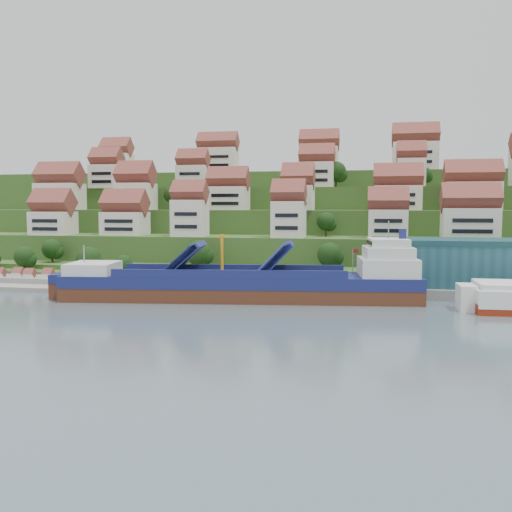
# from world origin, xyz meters

# --- Properties ---
(ground) EXTENTS (300.00, 300.00, 0.00)m
(ground) POSITION_xyz_m (0.00, 0.00, 0.00)
(ground) COLOR slate
(ground) RESTS_ON ground
(quay) EXTENTS (180.00, 14.00, 2.20)m
(quay) POSITION_xyz_m (20.00, 15.00, 1.10)
(quay) COLOR gray
(quay) RESTS_ON ground
(pebble_beach) EXTENTS (45.00, 20.00, 1.00)m
(pebble_beach) POSITION_xyz_m (-58.00, 12.00, 0.50)
(pebble_beach) COLOR gray
(pebble_beach) RESTS_ON ground
(hillside) EXTENTS (260.00, 128.00, 31.00)m
(hillside) POSITION_xyz_m (0.00, 103.55, 10.66)
(hillside) COLOR #2D4C1E
(hillside) RESTS_ON ground
(hillside_village) EXTENTS (160.76, 63.84, 29.21)m
(hillside_village) POSITION_xyz_m (2.04, 60.81, 24.47)
(hillside_village) COLOR silver
(hillside_village) RESTS_ON ground
(hillside_trees) EXTENTS (145.04, 62.42, 30.80)m
(hillside_trees) POSITION_xyz_m (-17.04, 41.82, 15.15)
(hillside_trees) COLOR #193913
(hillside_trees) RESTS_ON ground
(flagpole) EXTENTS (1.28, 0.16, 8.00)m
(flagpole) POSITION_xyz_m (18.11, 10.00, 6.88)
(flagpole) COLOR gray
(flagpole) RESTS_ON quay
(beach_huts) EXTENTS (14.40, 3.70, 2.20)m
(beach_huts) POSITION_xyz_m (-60.00, 10.75, 2.10)
(beach_huts) COLOR white
(beach_huts) RESTS_ON pebble_beach
(cargo_ship) EXTENTS (73.53, 20.88, 16.05)m
(cargo_ship) POSITION_xyz_m (-2.42, 1.67, 3.11)
(cargo_ship) COLOR #522A19
(cargo_ship) RESTS_ON ground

